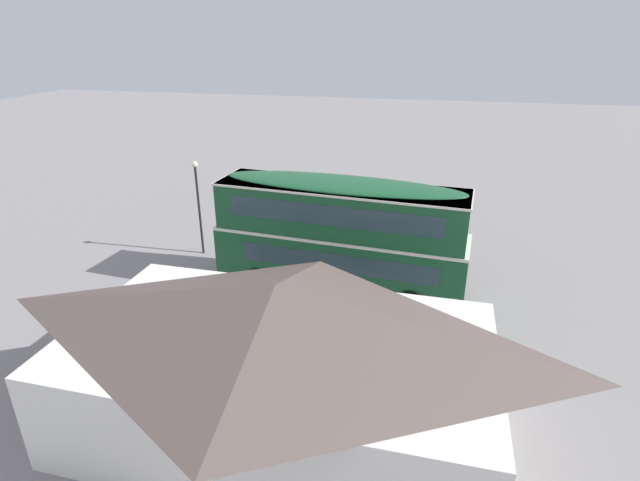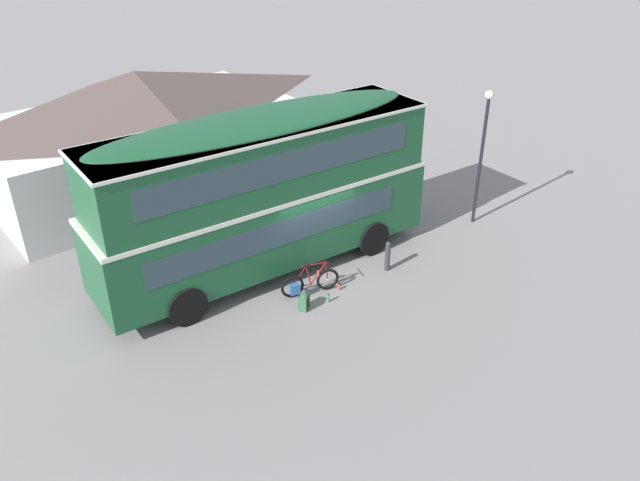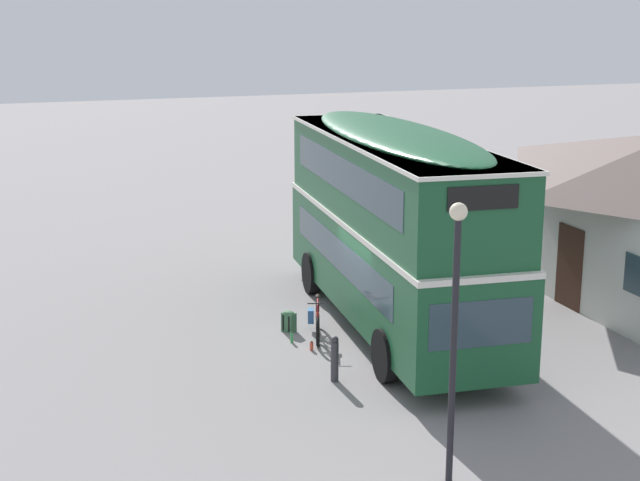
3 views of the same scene
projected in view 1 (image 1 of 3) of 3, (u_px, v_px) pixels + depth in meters
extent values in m
plane|color=gray|center=(323.00, 278.00, 22.07)|extent=(120.00, 120.00, 0.00)
cylinder|color=black|center=(259.00, 279.00, 20.74)|extent=(1.12, 0.38, 1.10)
cylinder|color=black|center=(281.00, 256.00, 22.82)|extent=(1.12, 0.38, 1.10)
cylinder|color=black|center=(410.00, 303.00, 18.96)|extent=(1.12, 0.38, 1.10)
cylinder|color=black|center=(419.00, 276.00, 21.04)|extent=(1.12, 0.38, 1.10)
cube|color=#19512D|center=(340.00, 257.00, 20.51)|extent=(10.30, 3.43, 2.10)
cube|color=white|center=(340.00, 232.00, 20.08)|extent=(10.32, 3.45, 0.12)
cube|color=#19512D|center=(341.00, 209.00, 19.69)|extent=(9.99, 3.35, 1.90)
ellipsoid|color=#19512D|center=(341.00, 184.00, 19.29)|extent=(9.79, 3.28, 0.36)
cube|color=#2D424C|center=(229.00, 236.00, 21.83)|extent=(0.25, 2.05, 0.90)
cube|color=black|center=(228.00, 185.00, 20.88)|extent=(0.19, 1.37, 0.44)
cube|color=#2D424C|center=(352.00, 239.00, 21.42)|extent=(7.86, 0.77, 0.76)
cube|color=#2D424C|center=(349.00, 197.00, 20.70)|extent=(8.26, 0.81, 0.80)
cube|color=#2D424C|center=(336.00, 263.00, 19.25)|extent=(7.86, 0.77, 0.76)
cube|color=#2D424C|center=(332.00, 216.00, 18.57)|extent=(8.26, 0.81, 0.80)
cube|color=white|center=(341.00, 187.00, 19.34)|extent=(10.10, 3.44, 0.08)
torus|color=black|center=(334.00, 260.00, 22.97)|extent=(0.67, 0.30, 0.68)
torus|color=black|center=(355.00, 265.00, 22.45)|extent=(0.67, 0.30, 0.68)
cylinder|color=#B2B2B7|center=(334.00, 260.00, 22.97)|extent=(0.08, 0.11, 0.05)
cylinder|color=#B2B2B7|center=(355.00, 265.00, 22.45)|extent=(0.08, 0.11, 0.05)
cylinder|color=maroon|center=(340.00, 256.00, 22.72)|extent=(0.46, 0.19, 0.67)
cylinder|color=maroon|center=(341.00, 250.00, 22.56)|extent=(0.57, 0.23, 0.04)
cylinder|color=maroon|center=(345.00, 257.00, 22.58)|extent=(0.18, 0.09, 0.66)
cylinder|color=maroon|center=(349.00, 264.00, 22.60)|extent=(0.53, 0.21, 0.09)
cylinder|color=maroon|center=(351.00, 258.00, 22.43)|extent=(0.41, 0.17, 0.61)
cylinder|color=maroon|center=(335.00, 254.00, 22.83)|extent=(0.10, 0.06, 0.59)
cylinder|color=black|center=(336.00, 247.00, 22.68)|extent=(0.18, 0.44, 0.03)
ellipsoid|color=black|center=(347.00, 251.00, 22.39)|extent=(0.28, 0.18, 0.06)
cube|color=#2D609E|center=(356.00, 263.00, 22.58)|extent=(0.31, 0.22, 0.32)
cylinder|color=#D84C33|center=(340.00, 256.00, 22.72)|extent=(0.07, 0.07, 0.18)
cube|color=#386642|center=(360.00, 261.00, 23.07)|extent=(0.37, 0.34, 0.46)
ellipsoid|color=#386642|center=(360.00, 257.00, 22.98)|extent=(0.35, 0.33, 0.10)
cube|color=#27472E|center=(361.00, 264.00, 23.00)|extent=(0.20, 0.15, 0.16)
cylinder|color=black|center=(360.00, 260.00, 23.20)|extent=(0.05, 0.05, 0.37)
cylinder|color=black|center=(357.00, 261.00, 23.14)|extent=(0.05, 0.05, 0.37)
cylinder|color=green|center=(345.00, 260.00, 23.41)|extent=(0.07, 0.07, 0.24)
cylinder|color=black|center=(345.00, 258.00, 23.36)|extent=(0.04, 0.04, 0.03)
cylinder|color=#D84C33|center=(331.00, 262.00, 23.31)|extent=(0.08, 0.08, 0.18)
cylinder|color=black|center=(331.00, 260.00, 23.27)|extent=(0.05, 0.05, 0.03)
cube|color=silver|center=(279.00, 381.00, 13.47)|extent=(11.19, 6.43, 2.84)
pyramid|color=brown|center=(277.00, 311.00, 12.61)|extent=(11.60, 6.84, 1.52)
cube|color=#3D2319|center=(309.00, 330.00, 16.38)|extent=(1.10, 0.07, 2.10)
cube|color=#2D424C|center=(395.00, 328.00, 15.57)|extent=(1.10, 0.07, 0.90)
cube|color=#2D424C|center=(230.00, 306.00, 16.79)|extent=(1.10, 0.07, 0.90)
cylinder|color=black|center=(199.00, 211.00, 23.64)|extent=(0.11, 0.11, 4.32)
sphere|color=#F2E5BF|center=(195.00, 164.00, 22.74)|extent=(0.28, 0.28, 0.28)
cylinder|color=#333338|center=(293.00, 251.00, 23.67)|extent=(0.16, 0.16, 0.85)
sphere|color=#333338|center=(293.00, 242.00, 23.49)|extent=(0.16, 0.16, 0.16)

